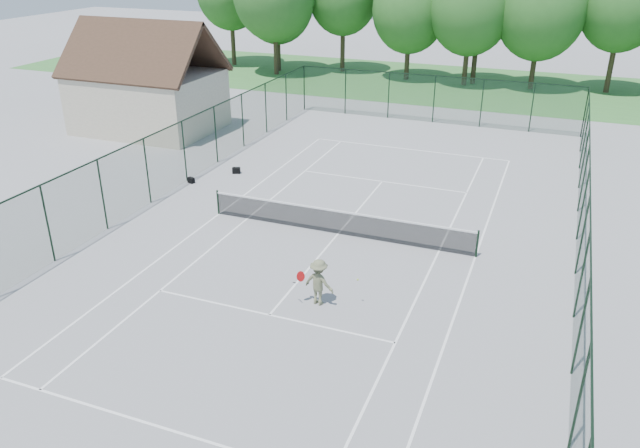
% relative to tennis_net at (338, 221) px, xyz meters
% --- Properties ---
extents(ground, '(140.00, 140.00, 0.00)m').
position_rel_tennis_net_xyz_m(ground, '(0.00, 0.00, -0.58)').
color(ground, gray).
rests_on(ground, ground).
extents(grass_far, '(80.00, 16.00, 0.01)m').
position_rel_tennis_net_xyz_m(grass_far, '(0.00, 30.00, -0.57)').
color(grass_far, '#3C7A36').
rests_on(grass_far, ground).
extents(court_lines, '(11.05, 23.85, 0.01)m').
position_rel_tennis_net_xyz_m(court_lines, '(0.00, 0.00, -0.57)').
color(court_lines, white).
rests_on(court_lines, ground).
extents(tennis_net, '(11.08, 0.08, 1.10)m').
position_rel_tennis_net_xyz_m(tennis_net, '(0.00, 0.00, 0.00)').
color(tennis_net, black).
rests_on(tennis_net, ground).
extents(fence_enclosure, '(18.05, 36.05, 3.02)m').
position_rel_tennis_net_xyz_m(fence_enclosure, '(0.00, 0.00, 0.98)').
color(fence_enclosure, '#1A3D26').
rests_on(fence_enclosure, ground).
extents(utility_building, '(8.60, 6.27, 6.63)m').
position_rel_tennis_net_xyz_m(utility_building, '(-16.00, 10.00, 2.54)').
color(utility_building, beige).
rests_on(utility_building, ground).
extents(tree_line_far, '(39.40, 6.40, 9.70)m').
position_rel_tennis_net_xyz_m(tree_line_far, '(0.00, 30.00, 5.42)').
color(tree_line_far, '#403321').
rests_on(tree_line_far, ground).
extents(sports_bag_a, '(0.39, 0.31, 0.28)m').
position_rel_tennis_net_xyz_m(sports_bag_a, '(-8.64, 2.81, -0.44)').
color(sports_bag_a, black).
rests_on(sports_bag_a, ground).
extents(sports_bag_b, '(0.45, 0.36, 0.30)m').
position_rel_tennis_net_xyz_m(sports_bag_b, '(-7.24, 4.82, -0.42)').
color(sports_bag_b, black).
rests_on(sports_bag_b, ground).
extents(tennis_player, '(2.08, 0.94, 1.59)m').
position_rel_tennis_net_xyz_m(tennis_player, '(1.20, -5.17, 0.22)').
color(tennis_player, '#676A4A').
rests_on(tennis_player, ground).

